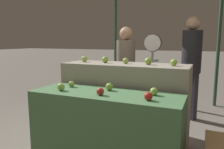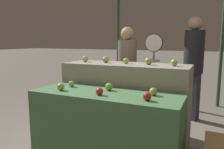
# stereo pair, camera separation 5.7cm
# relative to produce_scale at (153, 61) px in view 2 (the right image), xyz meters

# --- Properties ---
(display_counter_front) EXTENTS (1.62, 0.55, 0.84)m
(display_counter_front) POSITION_rel_produce_scale_xyz_m (-0.18, -1.31, -0.66)
(display_counter_front) COLOR #4C7A4C
(display_counter_front) RESTS_ON ground_plane
(display_counter_back) EXTENTS (1.62, 0.55, 1.09)m
(display_counter_back) POSITION_rel_produce_scale_xyz_m (-0.18, -0.71, -0.53)
(display_counter_back) COLOR gray
(display_counter_back) RESTS_ON ground_plane
(apple_front_0) EXTENTS (0.08, 0.08, 0.08)m
(apple_front_0) POSITION_rel_produce_scale_xyz_m (-0.67, -1.41, -0.20)
(apple_front_0) COLOR #8EB247
(apple_front_0) RESTS_ON display_counter_front
(apple_front_1) EXTENTS (0.08, 0.08, 0.08)m
(apple_front_1) POSITION_rel_produce_scale_xyz_m (-0.18, -1.42, -0.20)
(apple_front_1) COLOR #AD281E
(apple_front_1) RESTS_ON display_counter_front
(apple_front_2) EXTENTS (0.08, 0.08, 0.08)m
(apple_front_2) POSITION_rel_produce_scale_xyz_m (0.31, -1.42, -0.20)
(apple_front_2) COLOR #AD281E
(apple_front_2) RESTS_ON display_counter_front
(apple_front_3) EXTENTS (0.07, 0.07, 0.07)m
(apple_front_3) POSITION_rel_produce_scale_xyz_m (-0.68, -1.20, -0.20)
(apple_front_3) COLOR #8EB247
(apple_front_3) RESTS_ON display_counter_front
(apple_front_4) EXTENTS (0.08, 0.08, 0.08)m
(apple_front_4) POSITION_rel_produce_scale_xyz_m (-0.19, -1.19, -0.20)
(apple_front_4) COLOR #84AD3D
(apple_front_4) RESTS_ON display_counter_front
(apple_front_5) EXTENTS (0.08, 0.08, 0.08)m
(apple_front_5) POSITION_rel_produce_scale_xyz_m (0.31, -1.21, -0.20)
(apple_front_5) COLOR #8EB247
(apple_front_5) RESTS_ON display_counter_front
(apple_back_0) EXTENTS (0.08, 0.08, 0.08)m
(apple_back_0) POSITION_rel_produce_scale_xyz_m (-0.79, -0.71, 0.06)
(apple_back_0) COLOR #8EB247
(apple_back_0) RESTS_ON display_counter_back
(apple_back_1) EXTENTS (0.09, 0.09, 0.09)m
(apple_back_1) POSITION_rel_produce_scale_xyz_m (-0.47, -0.71, 0.06)
(apple_back_1) COLOR #7AA338
(apple_back_1) RESTS_ON display_counter_back
(apple_back_2) EXTENTS (0.07, 0.07, 0.07)m
(apple_back_2) POSITION_rel_produce_scale_xyz_m (-0.18, -0.70, 0.05)
(apple_back_2) COLOR #8EB247
(apple_back_2) RESTS_ON display_counter_back
(apple_back_3) EXTENTS (0.09, 0.09, 0.09)m
(apple_back_3) POSITION_rel_produce_scale_xyz_m (0.12, -0.71, 0.06)
(apple_back_3) COLOR #7AA338
(apple_back_3) RESTS_ON display_counter_back
(apple_back_4) EXTENTS (0.08, 0.08, 0.08)m
(apple_back_4) POSITION_rel_produce_scale_xyz_m (0.43, -0.72, 0.05)
(apple_back_4) COLOR #84AD3D
(apple_back_4) RESTS_ON display_counter_back
(produce_scale) EXTENTS (0.27, 0.20, 1.49)m
(produce_scale) POSITION_rel_produce_scale_xyz_m (0.00, 0.00, 0.00)
(produce_scale) COLOR #99999E
(produce_scale) RESTS_ON ground_plane
(person_vendor_at_scale) EXTENTS (0.40, 0.40, 1.60)m
(person_vendor_at_scale) POSITION_rel_produce_scale_xyz_m (-0.43, 0.00, -0.14)
(person_vendor_at_scale) COLOR #2D2D38
(person_vendor_at_scale) RESTS_ON ground_plane
(person_customer_left) EXTENTS (0.43, 0.43, 1.79)m
(person_customer_left) POSITION_rel_produce_scale_xyz_m (0.53, 0.67, -0.02)
(person_customer_left) COLOR #2D2D38
(person_customer_left) RESTS_ON ground_plane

